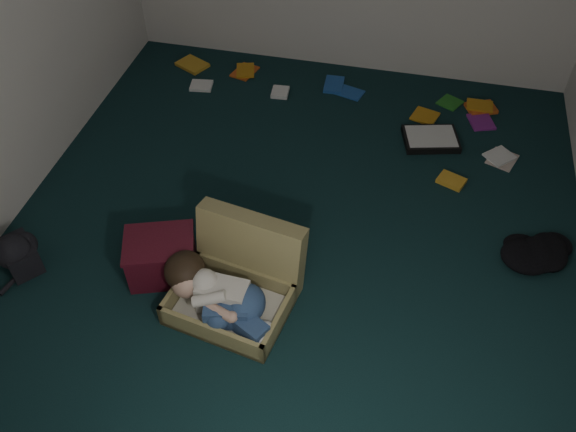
% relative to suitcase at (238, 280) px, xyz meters
% --- Properties ---
extents(floor, '(4.50, 4.50, 0.00)m').
position_rel_suitcase_xyz_m(floor, '(0.22, 0.58, -0.16)').
color(floor, black).
rests_on(floor, ground).
extents(suitcase, '(0.82, 0.81, 0.52)m').
position_rel_suitcase_xyz_m(suitcase, '(0.00, 0.00, 0.00)').
color(suitcase, '#978B53').
rests_on(suitcase, floor).
extents(person, '(0.74, 0.47, 0.32)m').
position_rel_suitcase_xyz_m(person, '(-0.08, -0.17, 0.04)').
color(person, beige).
rests_on(person, suitcase).
extents(maroon_bin, '(0.53, 0.48, 0.31)m').
position_rel_suitcase_xyz_m(maroon_bin, '(-0.54, 0.07, -0.00)').
color(maroon_bin, '#490E1B').
rests_on(maroon_bin, floor).
extents(backpack, '(0.46, 0.45, 0.21)m').
position_rel_suitcase_xyz_m(backpack, '(-1.48, -0.09, -0.05)').
color(backpack, black).
rests_on(backpack, floor).
extents(clothing_pile, '(0.48, 0.42, 0.13)m').
position_rel_suitcase_xyz_m(clothing_pile, '(1.92, 0.76, -0.09)').
color(clothing_pile, black).
rests_on(clothing_pile, floor).
extents(paper_tray, '(0.50, 0.43, 0.06)m').
position_rel_suitcase_xyz_m(paper_tray, '(1.09, 1.86, -0.13)').
color(paper_tray, black).
rests_on(paper_tray, floor).
extents(book_scatter, '(3.06, 1.36, 0.02)m').
position_rel_suitcase_xyz_m(book_scatter, '(0.51, 2.20, -0.15)').
color(book_scatter, gold).
rests_on(book_scatter, floor).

